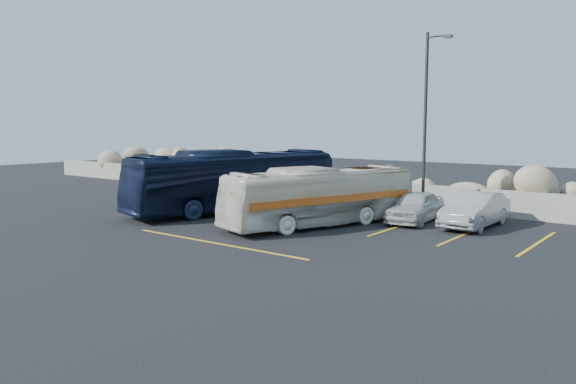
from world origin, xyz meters
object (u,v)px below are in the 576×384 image
Objects in this scene: lamppost at (426,120)px; tour_coach at (234,181)px; car_a at (415,207)px; car_b at (475,210)px; vintage_bus at (320,196)px.

lamppost is 9.23m from tour_coach.
lamppost reaches higher than tour_coach.
car_a is at bearing -85.17° from lamppost.
lamppost reaches higher than car_b.
car_b is at bearing -15.23° from lamppost.
car_b is (5.13, 3.51, -0.50)m from vintage_bus.
tour_coach is (-5.38, 0.61, 0.27)m from vintage_bus.
vintage_bus is 2.04× the size of car_b.
car_a is at bearing 32.17° from tour_coach.
lamppost is at bearing 90.15° from car_a.
tour_coach is (-8.02, -3.57, -2.83)m from lamppost.
car_a is at bearing -169.37° from car_b.
car_b is (2.40, 0.39, 0.04)m from car_a.
car_a is (8.11, 2.51, -0.81)m from tour_coach.
car_a is (0.09, -1.07, -3.64)m from lamppost.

